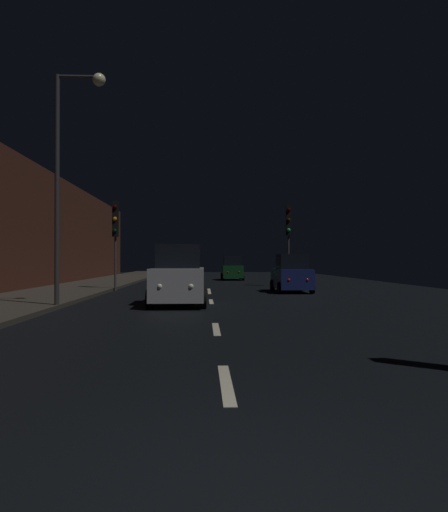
{
  "coord_description": "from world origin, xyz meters",
  "views": [
    {
      "loc": [
        -0.3,
        -3.71,
        1.65
      ],
      "look_at": [
        0.5,
        15.96,
        1.82
      ],
      "focal_mm": 35.32,
      "sensor_mm": 36.0,
      "label": 1
    }
  ],
  "objects_px": {
    "traffic_light_far_right": "(288,227)",
    "car_approaching_headlights": "(179,277)",
    "car_parked_right_far": "(291,275)",
    "car_distant_taillights": "(232,269)",
    "traffic_light_far_left": "(115,226)",
    "streetlamp_overhead": "(70,155)"
  },
  "relations": [
    {
      "from": "traffic_light_far_right",
      "to": "streetlamp_overhead",
      "type": "xyz_separation_m",
      "value": [
        -9.87,
        -14.28,
        1.47
      ]
    },
    {
      "from": "car_parked_right_far",
      "to": "car_approaching_headlights",
      "type": "bearing_deg",
      "value": 143.06
    },
    {
      "from": "car_approaching_headlights",
      "to": "car_parked_right_far",
      "type": "bearing_deg",
      "value": 143.06
    },
    {
      "from": "car_parked_right_far",
      "to": "car_distant_taillights",
      "type": "distance_m",
      "value": 16.25
    },
    {
      "from": "traffic_light_far_left",
      "to": "car_distant_taillights",
      "type": "bearing_deg",
      "value": 152.7
    },
    {
      "from": "car_approaching_headlights",
      "to": "traffic_light_far_left",
      "type": "bearing_deg",
      "value": -156.04
    },
    {
      "from": "traffic_light_far_left",
      "to": "streetlamp_overhead",
      "type": "bearing_deg",
      "value": -0.21
    },
    {
      "from": "traffic_light_far_right",
      "to": "car_distant_taillights",
      "type": "xyz_separation_m",
      "value": [
        -2.96,
        10.56,
        -2.84
      ]
    },
    {
      "from": "car_approaching_headlights",
      "to": "car_parked_right_far",
      "type": "height_order",
      "value": "car_approaching_headlights"
    },
    {
      "from": "traffic_light_far_right",
      "to": "streetlamp_overhead",
      "type": "height_order",
      "value": "streetlamp_overhead"
    },
    {
      "from": "traffic_light_far_right",
      "to": "traffic_light_far_left",
      "type": "distance_m",
      "value": 10.94
    },
    {
      "from": "traffic_light_far_right",
      "to": "car_approaching_headlights",
      "type": "relative_size",
      "value": 1.16
    },
    {
      "from": "car_approaching_headlights",
      "to": "traffic_light_far_right",
      "type": "bearing_deg",
      "value": 153.94
    },
    {
      "from": "car_parked_right_far",
      "to": "car_distant_taillights",
      "type": "xyz_separation_m",
      "value": [
        -2.16,
        16.11,
        0.01
      ]
    },
    {
      "from": "traffic_light_far_right",
      "to": "car_distant_taillights",
      "type": "height_order",
      "value": "traffic_light_far_right"
    },
    {
      "from": "traffic_light_far_left",
      "to": "car_parked_right_far",
      "type": "xyz_separation_m",
      "value": [
        9.3,
        -1.34,
        -2.6
      ]
    },
    {
      "from": "traffic_light_far_right",
      "to": "car_distant_taillights",
      "type": "relative_size",
      "value": 1.3
    },
    {
      "from": "streetlamp_overhead",
      "to": "car_parked_right_far",
      "type": "xyz_separation_m",
      "value": [
        9.07,
        8.74,
        -4.32
      ]
    },
    {
      "from": "traffic_light_far_right",
      "to": "car_approaching_headlights",
      "type": "height_order",
      "value": "traffic_light_far_right"
    },
    {
      "from": "traffic_light_far_right",
      "to": "traffic_light_far_left",
      "type": "xyz_separation_m",
      "value": [
        -10.1,
        -4.2,
        -0.26
      ]
    },
    {
      "from": "traffic_light_far_right",
      "to": "streetlamp_overhead",
      "type": "bearing_deg",
      "value": -30.1
    },
    {
      "from": "streetlamp_overhead",
      "to": "car_approaching_headlights",
      "type": "bearing_deg",
      "value": 22.13
    }
  ]
}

